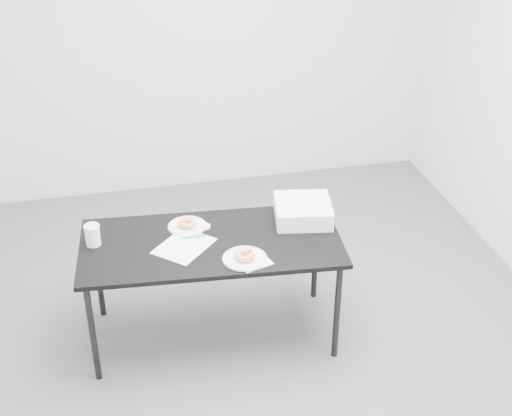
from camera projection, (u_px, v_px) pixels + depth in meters
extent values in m
plane|color=#545359|center=(238.00, 332.00, 4.38)|extent=(4.00, 4.00, 0.00)
cube|color=silver|center=(182.00, 26.00, 5.39)|extent=(4.00, 0.02, 2.70)
cube|color=black|center=(211.00, 243.00, 4.04)|extent=(1.53, 0.81, 0.03)
cylinder|color=black|center=(93.00, 333.00, 3.87)|extent=(0.04, 0.04, 0.65)
cylinder|color=black|center=(98.00, 272.00, 4.37)|extent=(0.04, 0.04, 0.65)
cylinder|color=black|center=(337.00, 311.00, 4.04)|extent=(0.04, 0.04, 0.65)
cylinder|color=black|center=(315.00, 255.00, 4.54)|extent=(0.04, 0.04, 0.65)
cube|color=white|center=(184.00, 246.00, 3.99)|extent=(0.39, 0.40, 0.00)
cube|color=green|center=(197.00, 236.00, 4.07)|extent=(0.07, 0.07, 0.00)
cylinder|color=#0D9989|center=(194.00, 237.00, 4.06)|extent=(0.15, 0.01, 0.01)
cube|color=white|center=(253.00, 261.00, 3.86)|extent=(0.22, 0.22, 0.00)
cylinder|color=white|center=(245.00, 259.00, 3.87)|extent=(0.24, 0.24, 0.01)
torus|color=gold|center=(245.00, 255.00, 3.86)|extent=(0.13, 0.13, 0.04)
cylinder|color=white|center=(187.00, 226.00, 4.17)|extent=(0.23, 0.23, 0.01)
torus|color=gold|center=(187.00, 223.00, 4.16)|extent=(0.12, 0.12, 0.04)
cylinder|color=white|center=(93.00, 235.00, 3.97)|extent=(0.08, 0.08, 0.12)
cylinder|color=white|center=(204.00, 227.00, 4.16)|extent=(0.08, 0.08, 0.01)
cube|color=white|center=(303.00, 211.00, 4.22)|extent=(0.38, 0.38, 0.11)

